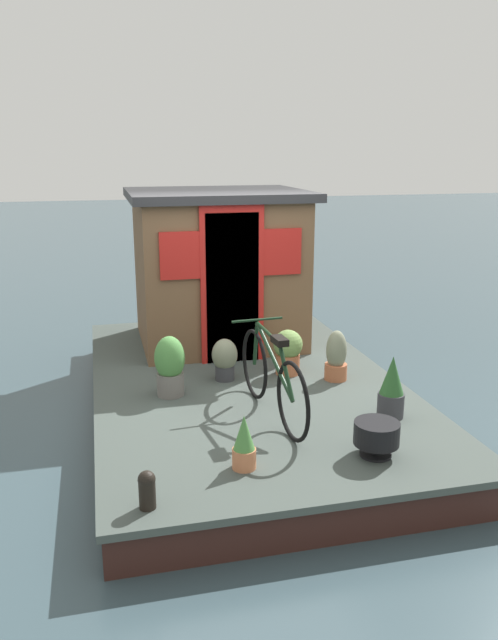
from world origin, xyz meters
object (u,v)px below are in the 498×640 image
potted_plant_mint (244,443)px  potted_plant_basil (392,388)px  potted_plant_succulent (170,366)px  charcoal_grill (377,434)px  mooring_bollard (147,488)px  potted_plant_geranium (288,351)px  houseboat_cabin (218,267)px  potted_plant_thyme (225,358)px  potted_plant_ivy (336,357)px  bicycle (272,377)px

potted_plant_mint → potted_plant_basil: 1.64m
potted_plant_succulent → charcoal_grill: 2.20m
mooring_bollard → potted_plant_geranium: bearing=-36.5°
houseboat_cabin → potted_plant_mint: size_ratio=4.88×
potted_plant_thyme → charcoal_grill: (-1.96, -0.82, -0.05)m
houseboat_cabin → potted_plant_basil: bearing=-158.5°
potted_plant_mint → houseboat_cabin: bearing=-7.8°
potted_plant_succulent → potted_plant_thyme: bearing=-64.4°
mooring_bollard → potted_plant_ivy: bearing=-46.8°
potted_plant_geranium → charcoal_grill: bearing=-176.5°
bicycle → potted_plant_thyme: bearing=12.4°
potted_plant_basil → mooring_bollard: 2.50m
potted_plant_basil → mooring_bollard: potted_plant_basil is taller
potted_plant_ivy → charcoal_grill: size_ratio=1.48×
potted_plant_geranium → mooring_bollard: bearing=143.5°
houseboat_cabin → mooring_bollard: (-3.70, 1.22, -0.80)m
bicycle → potted_plant_ivy: 1.20m
potted_plant_geranium → potted_plant_thyme: bearing=91.5°
potted_plant_ivy → houseboat_cabin: bearing=29.1°
potted_plant_succulent → mooring_bollard: bearing=168.7°
potted_plant_mint → mooring_bollard: potted_plant_mint is taller
charcoal_grill → mooring_bollard: bearing=100.3°
potted_plant_geranium → potted_plant_mint: (-1.93, 0.94, -0.06)m
potted_plant_basil → potted_plant_succulent: bearing=62.0°
houseboat_cabin → potted_plant_geranium: 1.63m
bicycle → potted_plant_geranium: (1.05, -0.47, -0.12)m
houseboat_cabin → potted_plant_mint: (-3.32, 0.45, -0.75)m
potted_plant_ivy → charcoal_grill: 1.72m
charcoal_grill → bicycle: bearing=32.6°
potted_plant_basil → mooring_bollard: bearing=113.7°
bicycle → potted_plant_geranium: bicycle is taller
potted_plant_ivy → potted_plant_thyme: size_ratio=1.20×
potted_plant_ivy → potted_plant_basil: bearing=-172.7°
charcoal_grill → mooring_bollard: 1.86m
houseboat_cabin → mooring_bollard: 3.98m
potted_plant_succulent → mooring_bollard: size_ratio=2.20×
potted_plant_succulent → charcoal_grill: bearing=-139.4°
potted_plant_ivy → potted_plant_thyme: 1.17m
houseboat_cabin → potted_plant_basil: (-2.70, -1.06, -0.68)m
houseboat_cabin → potted_plant_ivy: size_ratio=3.94×
potted_plant_geranium → potted_plant_mint: potted_plant_geranium is taller
charcoal_grill → mooring_bollard: (-0.33, 1.83, -0.04)m
charcoal_grill → potted_plant_succulent: bearing=40.6°
houseboat_cabin → potted_plant_geranium: (-1.39, -0.49, -0.69)m
houseboat_cabin → potted_plant_basil: size_ratio=3.66×
potted_plant_basil → bicycle: bearing=75.8°
potted_plant_geranium → charcoal_grill: (-1.98, -0.12, -0.08)m
houseboat_cabin → potted_plant_thyme: size_ratio=4.74×
potted_plant_succulent → mooring_bollard: potted_plant_succulent is taller
potted_plant_succulent → houseboat_cabin: bearing=-25.8°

